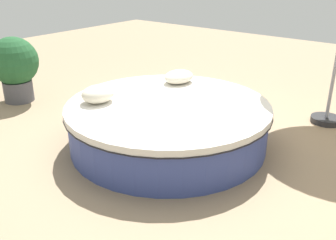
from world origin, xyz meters
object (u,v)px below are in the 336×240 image
(round_bed, at_px, (168,124))
(throw_pillow_0, at_px, (179,77))
(throw_pillow_1, at_px, (98,94))
(planter, at_px, (14,65))

(round_bed, height_order, throw_pillow_0, throw_pillow_0)
(throw_pillow_0, distance_m, throw_pillow_1, 1.32)
(throw_pillow_0, bearing_deg, planter, -67.99)
(round_bed, xyz_separation_m, throw_pillow_1, (0.51, -0.72, 0.38))
(throw_pillow_0, bearing_deg, round_bed, 28.26)
(planter, bearing_deg, throw_pillow_1, 84.20)
(round_bed, xyz_separation_m, planter, (0.28, -3.02, 0.33))
(round_bed, distance_m, planter, 3.05)
(round_bed, distance_m, throw_pillow_0, 0.95)
(round_bed, height_order, planter, planter)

